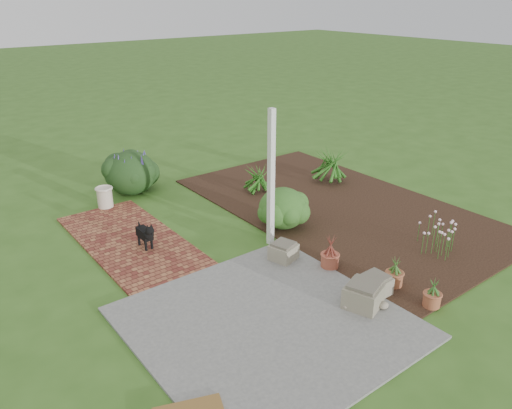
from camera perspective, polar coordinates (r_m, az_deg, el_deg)
ground at (r=8.96m, az=0.54°, el=-5.23°), size 80.00×80.00×0.00m
concrete_patio at (r=7.13m, az=1.31°, el=-13.33°), size 3.50×3.50×0.04m
brick_path at (r=9.55m, az=-14.15°, el=-3.96°), size 1.60×3.50×0.04m
garden_bed at (r=10.82m, az=9.38°, el=-0.25°), size 4.00×7.00×0.03m
veranda_post at (r=8.68m, az=1.73°, el=2.88°), size 0.10×0.10×2.50m
stone_trough_near at (r=7.50m, az=12.16°, el=-10.20°), size 0.62×0.62×0.32m
stone_trough_mid at (r=7.83m, az=13.42°, el=-8.98°), size 0.41×0.41×0.27m
stone_trough_far at (r=8.55m, az=3.16°, el=-5.44°), size 0.49×0.49×0.26m
black_dog at (r=9.03m, az=-12.50°, el=-3.23°), size 0.17×0.56×0.48m
cream_ceramic_urn at (r=11.01m, az=-16.89°, el=0.78°), size 0.36×0.36×0.42m
evergreen_shrub at (r=9.63m, az=3.10°, el=-0.30°), size 1.05×1.05×0.80m
agapanthus_clump_back at (r=12.07m, az=8.43°, el=4.90°), size 1.16×1.16×0.99m
agapanthus_clump_front at (r=11.35m, az=0.11°, el=3.25°), size 0.82×0.82×0.73m
pink_flower_patch at (r=9.39m, az=19.97°, el=-3.12°), size 1.08×1.08×0.58m
terracotta_pot_bronze at (r=8.42m, az=8.43°, el=-6.33°), size 0.38×0.38×0.24m
terracotta_pot_small_left at (r=8.14m, az=15.49°, el=-8.16°), size 0.32×0.32×0.22m
terracotta_pot_small_right at (r=7.81m, az=19.46°, el=-10.21°), size 0.32×0.32×0.21m
purple_flowering_bush at (r=11.69m, az=-14.16°, el=3.67°), size 1.25×1.25×0.99m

